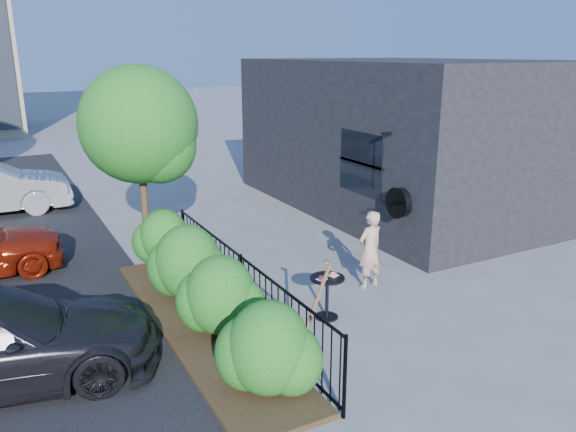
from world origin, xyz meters
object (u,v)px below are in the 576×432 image
woman (370,249)px  shovel (310,321)px  cafe_table (327,290)px  patio_tree (143,132)px

woman → shovel: shovel is taller
cafe_table → shovel: size_ratio=0.49×
patio_tree → woman: size_ratio=2.70×
shovel → patio_tree: bearing=102.1°
cafe_table → woman: bearing=27.8°
cafe_table → woman: size_ratio=0.52×
patio_tree → shovel: bearing=-77.9°
patio_tree → shovel: (0.98, -4.55, -2.08)m
patio_tree → cafe_table: 4.55m
patio_tree → woman: 4.74m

